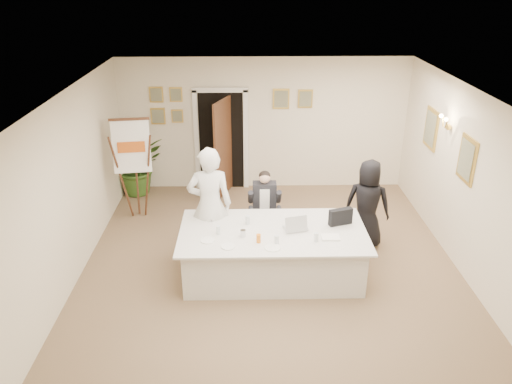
{
  "coord_description": "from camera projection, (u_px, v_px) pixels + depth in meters",
  "views": [
    {
      "loc": [
        -0.37,
        -6.64,
        4.4
      ],
      "look_at": [
        -0.22,
        0.6,
        1.15
      ],
      "focal_mm": 35.0,
      "sensor_mm": 36.0,
      "label": 1
    }
  ],
  "objects": [
    {
      "name": "laptop_bag",
      "position": [
        341.0,
        217.0,
        7.68
      ],
      "size": [
        0.38,
        0.21,
        0.26
      ],
      "primitive_type": "cube",
      "rotation": [
        0.0,
        0.0,
        0.32
      ],
      "color": "black",
      "rests_on": "conference_table"
    },
    {
      "name": "ceiling",
      "position": [
        274.0,
        98.0,
        6.71
      ],
      "size": [
        6.0,
        7.0,
        0.02
      ],
      "primitive_type": "cube",
      "color": "white",
      "rests_on": "wall_back"
    },
    {
      "name": "plate_mid",
      "position": [
        228.0,
        246.0,
        7.1
      ],
      "size": [
        0.26,
        0.26,
        0.01
      ],
      "primitive_type": "cylinder",
      "rotation": [
        0.0,
        0.0,
        -0.32
      ],
      "color": "white",
      "rests_on": "conference_table"
    },
    {
      "name": "glass_b",
      "position": [
        277.0,
        240.0,
        7.15
      ],
      "size": [
        0.07,
        0.07,
        0.14
      ],
      "primitive_type": "cylinder",
      "rotation": [
        0.0,
        0.0,
        -0.01
      ],
      "color": "silver",
      "rests_on": "conference_table"
    },
    {
      "name": "pictures_right_wall",
      "position": [
        447.0,
        143.0,
        8.3
      ],
      "size": [
        0.06,
        2.2,
        0.8
      ],
      "primitive_type": null,
      "color": "gold",
      "rests_on": "wall_right"
    },
    {
      "name": "plate_near",
      "position": [
        273.0,
        248.0,
        7.07
      ],
      "size": [
        0.25,
        0.25,
        0.01
      ],
      "primitive_type": "cylinder",
      "rotation": [
        0.0,
        0.0,
        -0.1
      ],
      "color": "white",
      "rests_on": "conference_table"
    },
    {
      "name": "laptop",
      "position": [
        296.0,
        220.0,
        7.55
      ],
      "size": [
        0.42,
        0.44,
        0.28
      ],
      "primitive_type": null,
      "rotation": [
        0.0,
        0.0,
        0.26
      ],
      "color": "#B7BABC",
      "rests_on": "conference_table"
    },
    {
      "name": "floor",
      "position": [
        271.0,
        274.0,
        7.86
      ],
      "size": [
        7.0,
        7.0,
        0.0
      ],
      "primitive_type": "plane",
      "color": "brown",
      "rests_on": "ground"
    },
    {
      "name": "oj_glass",
      "position": [
        259.0,
        238.0,
        7.19
      ],
      "size": [
        0.08,
        0.08,
        0.13
      ],
      "primitive_type": "cylinder",
      "rotation": [
        0.0,
        0.0,
        -0.22
      ],
      "color": "orange",
      "rests_on": "conference_table"
    },
    {
      "name": "glass_d",
      "position": [
        248.0,
        220.0,
        7.72
      ],
      "size": [
        0.07,
        0.07,
        0.14
      ],
      "primitive_type": "cylinder",
      "rotation": [
        0.0,
        0.0,
        -0.03
      ],
      "color": "silver",
      "rests_on": "conference_table"
    },
    {
      "name": "standing_woman",
      "position": [
        367.0,
        204.0,
        8.4
      ],
      "size": [
        0.87,
        0.71,
        1.55
      ],
      "primitive_type": "imported",
      "rotation": [
        0.0,
        0.0,
        2.82
      ],
      "color": "black",
      "rests_on": "floor"
    },
    {
      "name": "standing_man",
      "position": [
        210.0,
        205.0,
        7.9
      ],
      "size": [
        0.75,
        0.53,
        1.94
      ],
      "primitive_type": "imported",
      "rotation": [
        0.0,
        0.0,
        3.23
      ],
      "color": "silver",
      "rests_on": "floor"
    },
    {
      "name": "wall_sconce",
      "position": [
        446.0,
        122.0,
        8.15
      ],
      "size": [
        0.2,
        0.3,
        0.24
      ],
      "primitive_type": null,
      "color": "gold",
      "rests_on": "wall_right"
    },
    {
      "name": "wall_right",
      "position": [
        475.0,
        191.0,
        7.35
      ],
      "size": [
        0.1,
        7.0,
        2.8
      ],
      "primitive_type": "cube",
      "color": "beige",
      "rests_on": "floor"
    },
    {
      "name": "glass_a",
      "position": [
        218.0,
        230.0,
        7.41
      ],
      "size": [
        0.06,
        0.06,
        0.14
      ],
      "primitive_type": "cylinder",
      "rotation": [
        0.0,
        0.0,
        -0.07
      ],
      "color": "silver",
      "rests_on": "conference_table"
    },
    {
      "name": "conference_table",
      "position": [
        273.0,
        253.0,
        7.7
      ],
      "size": [
        2.83,
        1.51,
        0.78
      ],
      "color": "silver",
      "rests_on": "floor"
    },
    {
      "name": "wall_back",
      "position": [
        264.0,
        125.0,
        10.48
      ],
      "size": [
        6.0,
        0.1,
        2.8
      ],
      "primitive_type": "cube",
      "color": "beige",
      "rests_on": "floor"
    },
    {
      "name": "pictures_back_wall",
      "position": [
        225.0,
        104.0,
        10.25
      ],
      "size": [
        3.4,
        0.06,
        0.8
      ],
      "primitive_type": null,
      "color": "gold",
      "rests_on": "wall_back"
    },
    {
      "name": "glass_c",
      "position": [
        316.0,
        237.0,
        7.22
      ],
      "size": [
        0.08,
        0.08,
        0.14
      ],
      "primitive_type": "cylinder",
      "rotation": [
        0.0,
        0.0,
        0.3
      ],
      "color": "silver",
      "rests_on": "conference_table"
    },
    {
      "name": "wall_front",
      "position": [
        293.0,
        368.0,
        4.1
      ],
      "size": [
        6.0,
        0.1,
        2.8
      ],
      "primitive_type": "cube",
      "color": "beige",
      "rests_on": "floor"
    },
    {
      "name": "doorway",
      "position": [
        222.0,
        144.0,
        10.45
      ],
      "size": [
        1.14,
        0.86,
        2.2
      ],
      "color": "black",
      "rests_on": "floor"
    },
    {
      "name": "flip_chart",
      "position": [
        135.0,
        174.0,
        9.31
      ],
      "size": [
        0.69,
        0.47,
        1.94
      ],
      "color": "#3E2713",
      "rests_on": "floor"
    },
    {
      "name": "steel_jug",
      "position": [
        243.0,
        233.0,
        7.35
      ],
      "size": [
        0.08,
        0.08,
        0.11
      ],
      "primitive_type": "cylinder",
      "rotation": [
        0.0,
        0.0,
        -0.02
      ],
      "color": "silver",
      "rests_on": "conference_table"
    },
    {
      "name": "plate_left",
      "position": [
        208.0,
        240.0,
        7.26
      ],
      "size": [
        0.24,
        0.24,
        0.01
      ],
      "primitive_type": "cylinder",
      "rotation": [
        0.0,
        0.0,
        -0.14
      ],
      "color": "white",
      "rests_on": "conference_table"
    },
    {
      "name": "paper_stack",
      "position": [
        330.0,
        237.0,
        7.33
      ],
      "size": [
        0.28,
        0.2,
        0.03
      ],
      "primitive_type": "cube",
      "rotation": [
        0.0,
        0.0,
        -0.03
      ],
      "color": "white",
      "rests_on": "conference_table"
    },
    {
      "name": "seated_man",
      "position": [
        264.0,
        206.0,
        8.63
      ],
      "size": [
        0.56,
        0.6,
        1.29
      ],
      "primitive_type": null,
      "rotation": [
        0.0,
        0.0,
        -0.01
      ],
      "color": "black",
      "rests_on": "floor"
    },
    {
      "name": "wall_left",
      "position": [
        66.0,
        195.0,
        7.23
      ],
      "size": [
        0.1,
        7.0,
        2.8
      ],
      "primitive_type": "cube",
      "color": "beige",
      "rests_on": "floor"
    },
    {
      "name": "potted_palm",
      "position": [
        136.0,
        166.0,
        10.48
      ],
      "size": [
        1.44,
        1.43,
        1.21
      ],
      "primitive_type": "imported",
      "rotation": [
        0.0,
        0.0,
        0.74
      ],
      "color": "#31571D",
      "rests_on": "floor"
    }
  ]
}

